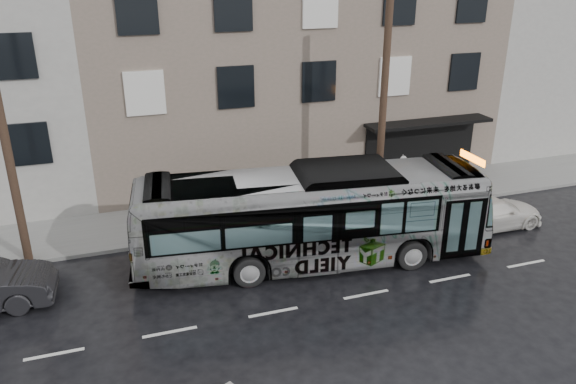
% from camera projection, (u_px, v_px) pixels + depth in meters
% --- Properties ---
extents(ground, '(120.00, 120.00, 0.00)m').
position_uv_depth(ground, '(252.00, 273.00, 19.71)').
color(ground, black).
rests_on(ground, ground).
extents(sidewalk, '(90.00, 3.60, 0.15)m').
position_uv_depth(sidewalk, '(222.00, 216.00, 23.98)').
color(sidewalk, gray).
rests_on(sidewalk, ground).
extents(building_taupe, '(20.00, 12.00, 11.00)m').
position_uv_depth(building_taupe, '(278.00, 55.00, 30.24)').
color(building_taupe, gray).
rests_on(building_taupe, ground).
extents(building_filler, '(18.00, 12.00, 12.00)m').
position_uv_depth(building_filler, '(563.00, 33.00, 35.63)').
color(building_filler, '#B0AEA7').
rests_on(building_filler, ground).
extents(utility_pole_front, '(0.30, 0.30, 9.00)m').
position_uv_depth(utility_pole_front, '(383.00, 108.00, 22.75)').
color(utility_pole_front, '#402C20').
rests_on(utility_pole_front, sidewalk).
extents(utility_pole_rear, '(0.30, 0.30, 9.00)m').
position_uv_depth(utility_pole_rear, '(5.00, 140.00, 18.64)').
color(utility_pole_rear, '#402C20').
rests_on(utility_pole_rear, sidewalk).
extents(sign_post, '(0.06, 0.06, 2.40)m').
position_uv_depth(sign_post, '(401.00, 181.00, 24.33)').
color(sign_post, slate).
rests_on(sign_post, sidewalk).
extents(bus, '(12.95, 4.49, 3.53)m').
position_uv_depth(bus, '(312.00, 217.00, 19.92)').
color(bus, '#B2B2B2').
rests_on(bus, ground).
extents(white_sedan, '(4.55, 1.90, 1.32)m').
position_uv_depth(white_sedan, '(490.00, 212.00, 22.94)').
color(white_sedan, silver).
rests_on(white_sedan, ground).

